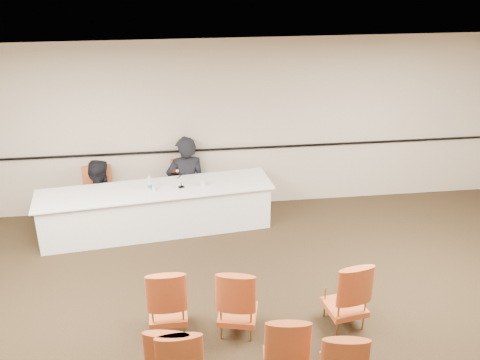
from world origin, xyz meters
The scene contains 20 objects.
floor centered at (0.00, 0.00, 0.00)m, with size 10.00×10.00×0.00m, color black.
ceiling centered at (0.00, 0.00, 3.00)m, with size 10.00×10.00×0.00m, color white.
wall_back centered at (0.00, 4.00, 1.50)m, with size 10.00×0.04×3.00m, color #C3B699.
wall_rail centered at (0.00, 3.96, 1.10)m, with size 9.80×0.04×0.03m, color black.
panel_table centered at (-1.20, 3.20, 0.38)m, with size 3.80×0.88×0.76m, color white, non-canonical shape.
panelist_main centered at (-0.68, 3.83, 0.46)m, with size 0.70×0.46×1.91m, color black.
panelist_main_chair centered at (-0.68, 3.83, 0.47)m, with size 0.50×0.50×0.95m, color #B0451F, non-canonical shape.
panelist_second centered at (-2.18, 3.65, 0.33)m, with size 0.78×0.61×1.61m, color black.
panelist_second_chair centered at (-2.18, 3.65, 0.47)m, with size 0.50×0.50×0.95m, color #B0451F, non-canonical shape.
papers centered at (-0.80, 3.18, 0.76)m, with size 0.30×0.22×0.00m, color white.
microphone centered at (-0.78, 3.20, 0.90)m, with size 0.10×0.20×0.27m, color black, non-canonical shape.
water_bottle centered at (-1.29, 3.19, 0.88)m, with size 0.07×0.07×0.23m, color teal, non-canonical shape.
drinking_glass centered at (-1.22, 3.13, 0.81)m, with size 0.06×0.06×0.10m, color silver.
coffee_cup centered at (-0.43, 3.20, 0.83)m, with size 0.09×0.09×0.13m, color silver.
aud_chair_front_left centered at (-1.03, 0.66, 0.47)m, with size 0.50×0.50×0.95m, color #B0451F, non-canonical shape.
aud_chair_front_mid centered at (-0.19, 0.54, 0.47)m, with size 0.50×0.50×0.95m, color #B0451F, non-canonical shape.
aud_chair_front_right centered at (1.16, 0.51, 0.47)m, with size 0.50×0.50×0.95m, color #B0451F, non-canonical shape.
aud_chair_back_left centered at (-0.92, -0.39, 0.47)m, with size 0.50×0.50×0.95m, color #B0451F, non-canonical shape.
aud_chair_back_mid centered at (0.22, -0.34, 0.47)m, with size 0.50×0.50×0.95m, color #B0451F, non-canonical shape.
aud_chair_extra centered at (-0.99, -0.34, 0.47)m, with size 0.50×0.50×0.95m, color #B0451F, non-canonical shape.
Camera 1 is at (-0.84, -4.71, 4.49)m, focal length 40.00 mm.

